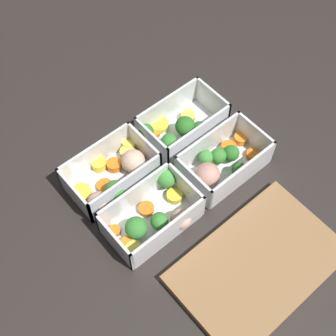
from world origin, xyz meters
name	(u,v)px	position (x,y,z in m)	size (l,w,h in m)	color
ground_plane	(168,174)	(0.00, 0.00, 0.00)	(4.00, 4.00, 0.00)	#282321
container_near_left	(179,127)	(-0.08, -0.06, 0.03)	(0.17, 0.11, 0.06)	white
container_near_right	(114,175)	(0.09, -0.05, 0.02)	(0.18, 0.12, 0.06)	white
container_far_left	(221,163)	(-0.08, 0.06, 0.02)	(0.17, 0.10, 0.06)	white
container_far_right	(155,215)	(0.08, 0.06, 0.02)	(0.17, 0.12, 0.06)	white
cutting_board	(258,265)	(0.01, 0.24, 0.01)	(0.28, 0.18, 0.02)	olive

